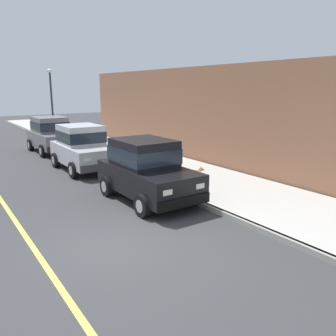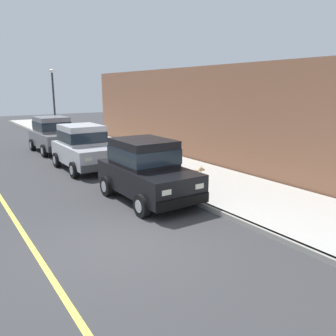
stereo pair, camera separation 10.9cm
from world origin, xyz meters
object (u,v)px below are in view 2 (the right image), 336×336
object	(u,v)px
car_grey_hatchback	(53,134)
street_lamp	(54,96)
fire_hydrant	(125,157)
dog_tan	(195,172)
car_black_hatchback	(146,169)
car_silver_hatchback	(83,147)

from	to	relation	value
car_grey_hatchback	street_lamp	bearing A→B (deg)	71.91
car_grey_hatchback	fire_hydrant	bearing A→B (deg)	-75.48
car_grey_hatchback	fire_hydrant	distance (m)	5.85
car_grey_hatchback	dog_tan	size ratio (longest dim) A/B	5.25
car_black_hatchback	dog_tan	distance (m)	2.58
dog_tan	street_lamp	world-z (taller)	street_lamp
car_silver_hatchback	fire_hydrant	distance (m)	1.80
car_black_hatchback	fire_hydrant	bearing A→B (deg)	71.57
car_black_hatchback	street_lamp	xyz separation A→B (m)	(1.36, 14.20, 1.93)
car_silver_hatchback	street_lamp	xyz separation A→B (m)	(1.48, 9.11, 1.93)
car_grey_hatchback	fire_hydrant	world-z (taller)	car_grey_hatchback
car_black_hatchback	car_grey_hatchback	distance (m)	10.03
car_grey_hatchback	dog_tan	bearing A→B (deg)	-75.45
car_black_hatchback	dog_tan	xyz separation A→B (m)	(2.43, 0.65, -0.55)
car_silver_hatchback	fire_hydrant	bearing A→B (deg)	-24.23
fire_hydrant	car_grey_hatchback	bearing A→B (deg)	104.52
car_black_hatchback	dog_tan	bearing A→B (deg)	15.05
car_black_hatchback	car_grey_hatchback	xyz separation A→B (m)	(-0.00, 10.03, 0.00)
car_silver_hatchback	car_grey_hatchback	bearing A→B (deg)	88.64
dog_tan	street_lamp	distance (m)	13.81
dog_tan	street_lamp	bearing A→B (deg)	94.52
fire_hydrant	car_silver_hatchback	bearing A→B (deg)	155.77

